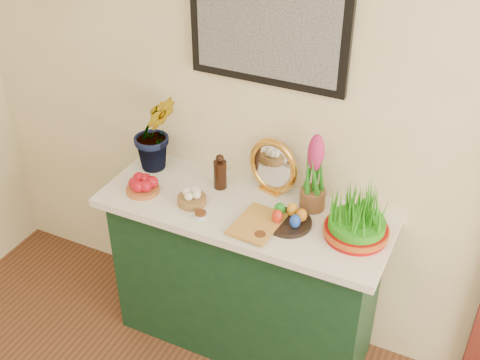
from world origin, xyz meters
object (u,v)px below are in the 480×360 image
Objects in this scene: hyacinth_green at (154,120)px; wheatgrass_sabzeh at (358,218)px; book at (239,217)px; sideboard at (244,279)px; mirror at (273,167)px.

hyacinth_green is 1.89× the size of wheatgrass_sabzeh.
wheatgrass_sabzeh is (0.52, 0.12, 0.09)m from book.
sideboard is 0.63m from mirror.
sideboard is 0.93m from hyacinth_green.
hyacinth_green is at bearing 163.19° from book.
sideboard is at bearing -178.96° from wheatgrass_sabzeh.
hyacinth_green reaches higher than book.
mirror is at bearing 159.95° from wheatgrass_sabzeh.
book is at bearing -66.13° from hyacinth_green.
book is at bearing -98.53° from mirror.
mirror reaches higher than sideboard.
sideboard is 0.78m from wheatgrass_sabzeh.
mirror is 0.98× the size of wheatgrass_sabzeh.
wheatgrass_sabzeh is at bearing -20.05° from mirror.
wheatgrass_sabzeh is (0.47, -0.17, -0.03)m from mirror.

